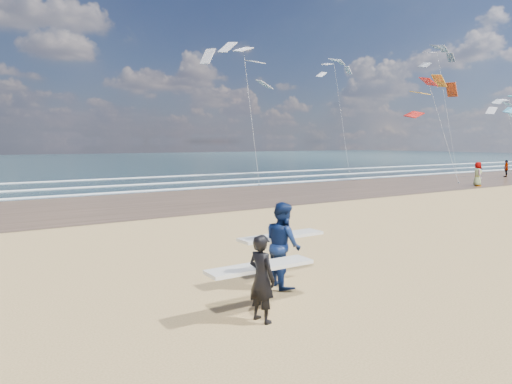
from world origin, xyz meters
TOP-DOWN VIEW (x-y plane):
  - wet_sand_strip at (20.00, 18.00)m, footprint 220.00×12.00m
  - ocean at (20.00, 72.00)m, footprint 220.00×100.00m
  - foam_breakers at (20.00, 28.10)m, footprint 220.00×11.70m
  - surfer_near at (-0.73, 0.18)m, footprint 2.20×0.95m
  - surfer_far at (0.80, 1.61)m, footprint 2.21×1.18m
  - beachgoer_0 at (27.02, 13.08)m, footprint 1.00×1.05m
  - beachgoer_1 at (37.47, 16.70)m, footprint 1.02×0.70m
  - kite_0 at (28.57, 17.86)m, footprint 6.60×4.83m
  - kite_1 at (14.21, 24.95)m, footprint 6.70×4.84m
  - kite_2 at (40.62, 25.85)m, footprint 5.74×4.73m
  - kite_4 at (62.22, 30.16)m, footprint 6.63×4.83m
  - kite_5 at (31.07, 32.51)m, footprint 5.02×4.65m

SIDE VIEW (x-z plane):
  - wet_sand_strip at x=20.00m, z-range 0.00..0.01m
  - ocean at x=20.00m, z-range 0.00..0.02m
  - foam_breakers at x=20.00m, z-range 0.02..0.08m
  - beachgoer_1 at x=37.47m, z-range 0.00..1.61m
  - surfer_near at x=-0.73m, z-range 0.02..1.66m
  - beachgoer_0 at x=27.02m, z-range 0.00..1.81m
  - surfer_far at x=0.80m, z-range 0.01..1.97m
  - kite_0 at x=28.57m, z-range 0.81..10.57m
  - kite_4 at x=62.22m, z-range 0.88..11.65m
  - kite_1 at x=14.21m, z-range 0.97..13.14m
  - kite_5 at x=31.07m, z-range 0.35..14.09m
  - kite_2 at x=40.62m, z-range 0.64..15.89m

